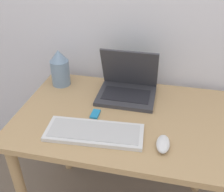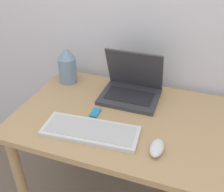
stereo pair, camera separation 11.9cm
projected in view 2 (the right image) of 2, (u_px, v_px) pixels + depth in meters
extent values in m
cube|color=tan|center=(125.00, 118.00, 1.24)|extent=(1.02, 0.66, 0.03)
cylinder|color=tan|center=(23.00, 190.00, 1.35)|extent=(0.05, 0.05, 0.72)
cylinder|color=tan|center=(72.00, 126.00, 1.79)|extent=(0.05, 0.05, 0.72)
cylinder|color=tan|center=(211.00, 158.00, 1.53)|extent=(0.05, 0.05, 0.72)
cube|color=#333338|center=(130.00, 96.00, 1.36)|extent=(0.29, 0.24, 0.02)
cube|color=black|center=(129.00, 96.00, 1.34)|extent=(0.24, 0.13, 0.00)
cube|color=#333338|center=(135.00, 70.00, 1.35)|extent=(0.29, 0.10, 0.23)
cube|color=black|center=(135.00, 68.00, 1.35)|extent=(0.26, 0.07, 0.19)
cube|color=silver|center=(91.00, 131.00, 1.12)|extent=(0.43, 0.19, 0.02)
cube|color=#B2B2B2|center=(90.00, 129.00, 1.12)|extent=(0.39, 0.15, 0.00)
ellipsoid|color=silver|center=(157.00, 148.00, 1.02)|extent=(0.05, 0.10, 0.04)
cylinder|color=slate|center=(68.00, 70.00, 1.47)|extent=(0.10, 0.10, 0.14)
cone|color=slate|center=(66.00, 53.00, 1.42)|extent=(0.10, 0.10, 0.06)
cube|color=#1E7FB7|center=(95.00, 113.00, 1.24)|extent=(0.04, 0.07, 0.01)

